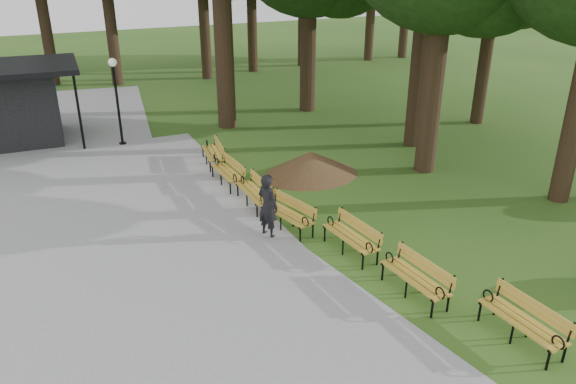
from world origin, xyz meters
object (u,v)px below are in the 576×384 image
bench_2 (350,237)px  bench_1 (415,278)px  kiosk (6,104)px  bench_6 (212,153)px  bench_5 (227,173)px  bench_4 (254,193)px  bench_0 (522,322)px  lamp_post (115,84)px  dirt_mound (311,163)px  person (268,206)px  bench_3 (287,214)px

bench_2 → bench_1: bearing=2.6°
bench_2 → kiosk: bearing=-155.3°
bench_1 → bench_6: same height
bench_1 → bench_5: size_ratio=1.00×
bench_4 → bench_0: bearing=17.0°
bench_5 → lamp_post: bearing=-159.1°
dirt_mound → bench_6: bench_6 is taller
bench_4 → bench_5: same height
kiosk → bench_1: kiosk is taller
bench_0 → bench_1: same height
bench_1 → bench_4: size_ratio=1.00×
bench_1 → bench_5: (-1.29, 7.83, 0.00)m
bench_4 → bench_2: bearing=18.2°
lamp_post → bench_4: size_ratio=1.81×
lamp_post → bench_0: 16.55m
bench_0 → bench_5: (-2.11, 10.00, 0.00)m
person → bench_0: size_ratio=0.93×
lamp_post → bench_1: 14.26m
bench_0 → bench_4: 8.34m
lamp_post → bench_3: size_ratio=1.81×
person → kiosk: bearing=4.5°
dirt_mound → bench_4: size_ratio=1.49×
bench_1 → bench_3: 4.26m
bench_0 → bench_6: (-1.87, 12.06, 0.00)m
kiosk → bench_1: 17.75m
bench_5 → dirt_mound: bearing=81.6°
kiosk → person: bearing=-60.1°
bench_3 → bench_6: bearing=169.0°
lamp_post → dirt_mound: size_ratio=1.22×
lamp_post → bench_2: (3.28, -11.46, -2.00)m
bench_2 → bench_6: size_ratio=1.00×
bench_0 → bench_5: bearing=-168.1°
kiosk → bench_2: 15.66m
lamp_post → bench_6: bearing=-57.6°
dirt_mound → bench_6: size_ratio=1.49×
person → bench_1: size_ratio=0.93×
bench_4 → bench_5: 1.91m
bench_1 → bench_5: bearing=-171.9°
lamp_post → bench_3: bearing=-75.5°
person → lamp_post: (-1.83, 9.68, 1.56)m
bench_3 → dirt_mound: bearing=129.8°
person → dirt_mound: (3.23, 3.38, -0.46)m
kiosk → bench_0: size_ratio=2.62×
bench_6 → bench_4: bearing=8.5°
lamp_post → kiosk: bearing=147.7°
kiosk → bench_4: bearing=-54.3°
bench_2 → bench_4: 3.83m
lamp_post → bench_5: bearing=-69.6°
bench_3 → bench_4: bearing=174.7°
lamp_post → dirt_mound: lamp_post is taller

